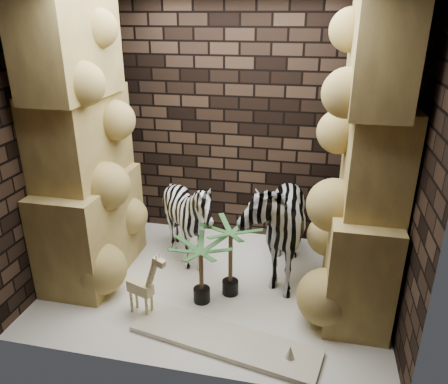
% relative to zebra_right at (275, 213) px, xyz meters
% --- Properties ---
extents(floor, '(3.50, 3.50, 0.00)m').
position_rel_zebra_right_xyz_m(floor, '(-0.56, -0.40, -0.74)').
color(floor, beige).
rests_on(floor, ground).
extents(wall_back, '(3.50, 0.00, 3.50)m').
position_rel_zebra_right_xyz_m(wall_back, '(-0.56, 0.85, 0.76)').
color(wall_back, black).
rests_on(wall_back, ground).
extents(wall_front, '(3.50, 0.00, 3.50)m').
position_rel_zebra_right_xyz_m(wall_front, '(-0.56, -1.65, 0.76)').
color(wall_front, black).
rests_on(wall_front, ground).
extents(wall_left, '(0.00, 3.00, 3.00)m').
position_rel_zebra_right_xyz_m(wall_left, '(-2.31, -0.40, 0.76)').
color(wall_left, black).
rests_on(wall_left, ground).
extents(wall_right, '(0.00, 3.00, 3.00)m').
position_rel_zebra_right_xyz_m(wall_right, '(1.19, -0.40, 0.76)').
color(wall_right, black).
rests_on(wall_right, ground).
extents(rock_pillar_left, '(0.68, 1.30, 3.00)m').
position_rel_zebra_right_xyz_m(rock_pillar_left, '(-1.96, -0.40, 0.76)').
color(rock_pillar_left, tan).
rests_on(rock_pillar_left, floor).
extents(rock_pillar_right, '(0.58, 1.25, 3.00)m').
position_rel_zebra_right_xyz_m(rock_pillar_right, '(0.86, -0.40, 0.76)').
color(rock_pillar_right, tan).
rests_on(rock_pillar_right, floor).
extents(zebra_right, '(0.76, 1.29, 1.48)m').
position_rel_zebra_right_xyz_m(zebra_right, '(0.00, 0.00, 0.00)').
color(zebra_right, white).
rests_on(zebra_right, floor).
extents(zebra_left, '(1.00, 1.20, 1.03)m').
position_rel_zebra_right_xyz_m(zebra_left, '(-0.96, -0.03, -0.22)').
color(zebra_left, white).
rests_on(zebra_left, floor).
extents(giraffe_toy, '(0.41, 0.25, 0.76)m').
position_rel_zebra_right_xyz_m(giraffe_toy, '(-1.16, -1.02, -0.36)').
color(giraffe_toy, beige).
rests_on(giraffe_toy, floor).
extents(palm_front, '(0.36, 0.36, 0.81)m').
position_rel_zebra_right_xyz_m(palm_front, '(-0.38, -0.51, -0.33)').
color(palm_front, '#164A22').
rests_on(palm_front, floor).
extents(palm_back, '(0.36, 0.36, 0.67)m').
position_rel_zebra_right_xyz_m(palm_back, '(-0.64, -0.70, -0.40)').
color(palm_back, '#164A22').
rests_on(palm_back, floor).
extents(surfboard, '(1.77, 0.74, 0.05)m').
position_rel_zebra_right_xyz_m(surfboard, '(-0.29, -1.25, -0.71)').
color(surfboard, beige).
rests_on(surfboard, floor).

